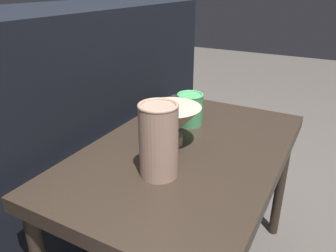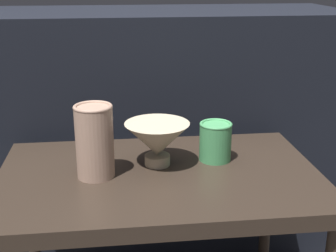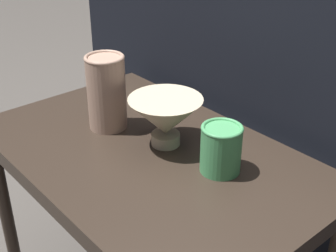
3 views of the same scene
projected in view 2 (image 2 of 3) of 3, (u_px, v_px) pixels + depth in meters
table at (159, 191)px, 1.22m from camera, size 0.82×0.52×0.51m
couch_backdrop at (144, 129)px, 1.75m from camera, size 1.43×0.50×0.87m
bowl at (158, 140)px, 1.23m from camera, size 0.17×0.17×0.12m
vase_textured_left at (95, 140)px, 1.16m from camera, size 0.10×0.10×0.19m
vase_colorful_right at (215, 141)px, 1.26m from camera, size 0.09×0.09×0.11m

